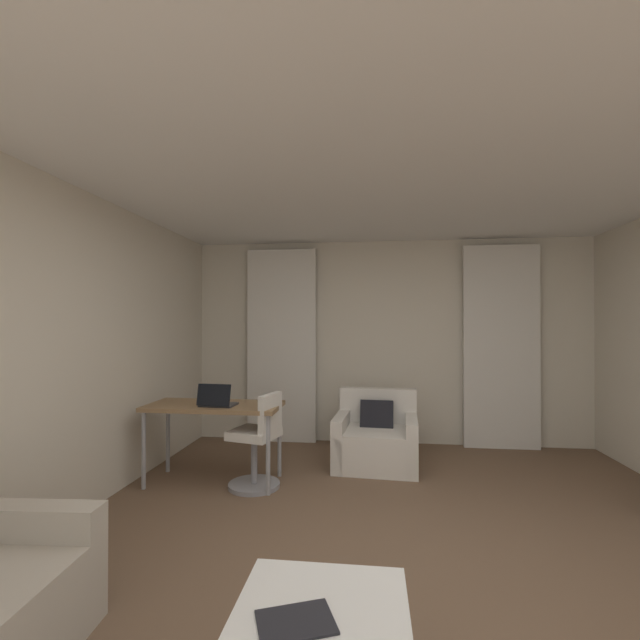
{
  "coord_description": "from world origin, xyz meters",
  "views": [
    {
      "loc": [
        -0.21,
        -2.68,
        1.52
      ],
      "look_at": [
        -0.68,
        1.29,
        1.56
      ],
      "focal_mm": 24.45,
      "sensor_mm": 36.0,
      "label": 1
    }
  ],
  "objects_px": {
    "armchair": "(376,440)",
    "desk_chair": "(258,445)",
    "laptop": "(217,401)",
    "magazine_open": "(296,622)",
    "desk": "(214,411)"
  },
  "relations": [
    {
      "from": "desk_chair",
      "to": "magazine_open",
      "type": "height_order",
      "value": "desk_chair"
    },
    {
      "from": "desk_chair",
      "to": "laptop",
      "type": "xyz_separation_m",
      "value": [
        -0.39,
        -0.02,
        0.41
      ]
    },
    {
      "from": "desk_chair",
      "to": "magazine_open",
      "type": "bearing_deg",
      "value": -71.93
    },
    {
      "from": "desk",
      "to": "laptop",
      "type": "bearing_deg",
      "value": -59.17
    },
    {
      "from": "desk_chair",
      "to": "magazine_open",
      "type": "relative_size",
      "value": 2.63
    },
    {
      "from": "desk",
      "to": "magazine_open",
      "type": "height_order",
      "value": "desk"
    },
    {
      "from": "armchair",
      "to": "laptop",
      "type": "relative_size",
      "value": 2.75
    },
    {
      "from": "laptop",
      "to": "magazine_open",
      "type": "bearing_deg",
      "value": -63.69
    },
    {
      "from": "desk",
      "to": "laptop",
      "type": "distance_m",
      "value": 0.17
    },
    {
      "from": "laptop",
      "to": "magazine_open",
      "type": "distance_m",
      "value": 2.65
    },
    {
      "from": "desk",
      "to": "armchair",
      "type": "bearing_deg",
      "value": 24.26
    },
    {
      "from": "armchair",
      "to": "desk_chair",
      "type": "distance_m",
      "value": 1.36
    },
    {
      "from": "magazine_open",
      "to": "desk_chair",
      "type": "bearing_deg",
      "value": 108.07
    },
    {
      "from": "armchair",
      "to": "laptop",
      "type": "xyz_separation_m",
      "value": [
        -1.49,
        -0.81,
        0.53
      ]
    },
    {
      "from": "desk",
      "to": "magazine_open",
      "type": "bearing_deg",
      "value": -63.48
    }
  ]
}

